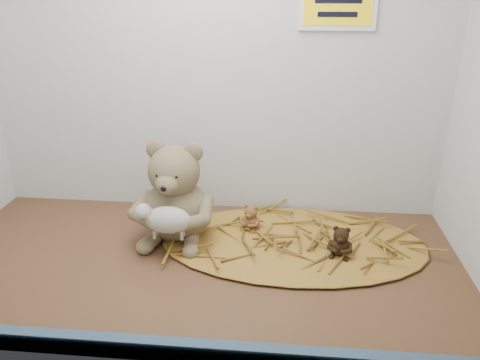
# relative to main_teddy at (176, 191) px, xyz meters

# --- Properties ---
(alcove_shell) EXTENTS (1.20, 0.60, 0.90)m
(alcove_shell) POSITION_rel_main_teddy_xyz_m (0.07, -0.03, 0.32)
(alcove_shell) COLOR #452918
(alcove_shell) RESTS_ON ground
(front_rail) EXTENTS (1.19, 0.02, 0.04)m
(front_rail) POSITION_rel_main_teddy_xyz_m (0.07, -0.40, -0.11)
(front_rail) COLOR #3A5070
(front_rail) RESTS_ON shelf_floor
(straw_bed) EXTENTS (0.65, 0.37, 0.01)m
(straw_bed) POSITION_rel_main_teddy_xyz_m (0.29, -0.01, -0.12)
(straw_bed) COLOR olive
(straw_bed) RESTS_ON shelf_floor
(main_teddy) EXTENTS (0.22, 0.23, 0.25)m
(main_teddy) POSITION_rel_main_teddy_xyz_m (0.00, 0.00, 0.00)
(main_teddy) COLOR #776149
(main_teddy) RESTS_ON shelf_floor
(toy_lamb) EXTENTS (0.14, 0.08, 0.09)m
(toy_lamb) POSITION_rel_main_teddy_xyz_m (0.00, -0.09, -0.03)
(toy_lamb) COLOR beige
(toy_lamb) RESTS_ON main_teddy
(mini_teddy_tan) EXTENTS (0.07, 0.07, 0.07)m
(mini_teddy_tan) POSITION_rel_main_teddy_xyz_m (0.18, 0.04, -0.08)
(mini_teddy_tan) COLOR brown
(mini_teddy_tan) RESTS_ON straw_bed
(mini_teddy_brown) EXTENTS (0.07, 0.07, 0.07)m
(mini_teddy_brown) POSITION_rel_main_teddy_xyz_m (0.39, -0.06, -0.08)
(mini_teddy_brown) COLOR black
(mini_teddy_brown) RESTS_ON straw_bed
(wall_sign) EXTENTS (0.16, 0.01, 0.11)m
(wall_sign) POSITION_rel_main_teddy_xyz_m (0.37, 0.18, 0.42)
(wall_sign) COLOR yellow
(wall_sign) RESTS_ON back_wall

